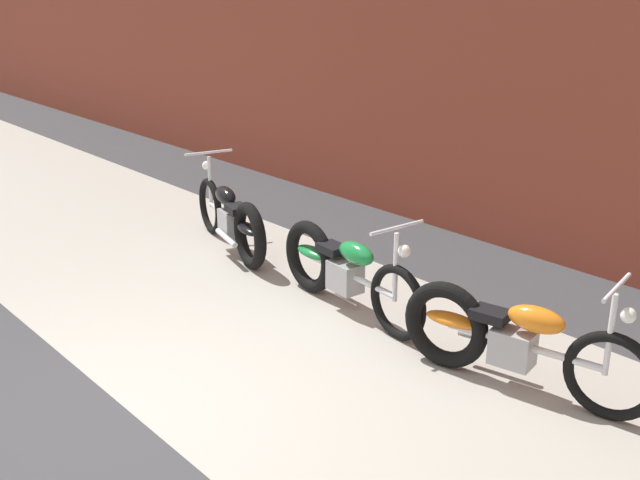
{
  "coord_description": "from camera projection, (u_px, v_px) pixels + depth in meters",
  "views": [
    {
      "loc": [
        4.51,
        -2.16,
        3.05
      ],
      "look_at": [
        -0.33,
        2.13,
        0.75
      ],
      "focal_mm": 42.92,
      "sensor_mm": 36.0,
      "label": 1
    }
  ],
  "objects": [
    {
      "name": "ground_plane",
      "position": [
        131.0,
        413.0,
        5.56
      ],
      "size": [
        80.0,
        80.0,
        0.0
      ],
      "primitive_type": "plane",
      "color": "#38383A"
    },
    {
      "name": "sidewalk_slab",
      "position": [
        313.0,
        340.0,
        6.65
      ],
      "size": [
        36.0,
        3.5,
        0.01
      ],
      "primitive_type": "cube",
      "color": "#9E998E",
      "rests_on": "ground"
    },
    {
      "name": "brick_building_wall",
      "position": [
        559.0,
        41.0,
        8.02
      ],
      "size": [
        36.0,
        0.5,
        4.68
      ],
      "primitive_type": "cube",
      "color": "brown",
      "rests_on": "ground"
    },
    {
      "name": "motorcycle_black",
      "position": [
        233.0,
        220.0,
        8.56
      ],
      "size": [
        1.96,
        0.77,
        1.03
      ],
      "rotation": [
        0.0,
        0.0,
        2.88
      ],
      "color": "black",
      "rests_on": "ground"
    },
    {
      "name": "motorcycle_green",
      "position": [
        340.0,
        268.0,
        7.18
      ],
      "size": [
        2.01,
        0.58,
        1.03
      ],
      "rotation": [
        0.0,
        0.0,
        -0.09
      ],
      "color": "black",
      "rests_on": "ground"
    },
    {
      "name": "motorcycle_orange",
      "position": [
        504.0,
        338.0,
        5.82
      ],
      "size": [
        1.98,
        0.69,
        1.03
      ],
      "rotation": [
        0.0,
        0.0,
        0.21
      ],
      "color": "black",
      "rests_on": "ground"
    }
  ]
}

